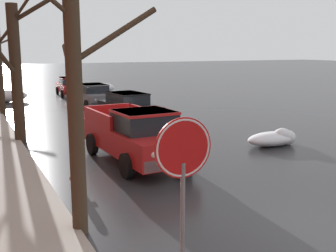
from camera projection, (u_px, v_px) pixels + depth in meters
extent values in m
plane|color=#2B2B2D|center=(336.00, 239.00, 7.79)|extent=(200.00, 200.00, 0.00)
ellipsoid|color=white|center=(7.00, 95.00, 30.24)|extent=(0.54, 0.45, 0.45)
ellipsoid|color=white|center=(2.00, 95.00, 29.98)|extent=(0.55, 0.46, 0.46)
ellipsoid|color=white|center=(101.00, 88.00, 33.71)|extent=(2.21, 1.10, 0.81)
ellipsoid|color=white|center=(105.00, 90.00, 33.65)|extent=(0.66, 0.55, 0.55)
ellipsoid|color=white|center=(102.00, 88.00, 33.87)|extent=(0.88, 0.73, 0.73)
ellipsoid|color=white|center=(4.00, 96.00, 27.59)|extent=(3.10, 1.09, 0.84)
ellipsoid|color=white|center=(6.00, 98.00, 27.71)|extent=(0.72, 0.60, 0.60)
ellipsoid|color=white|center=(272.00, 139.00, 15.29)|extent=(2.15, 1.10, 0.51)
ellipsoid|color=white|center=(282.00, 137.00, 15.32)|extent=(0.79, 0.65, 0.65)
ellipsoid|color=white|center=(287.00, 137.00, 15.36)|extent=(0.69, 0.57, 0.57)
cylinder|color=#423323|center=(75.00, 102.00, 7.56)|extent=(0.30, 0.30, 5.25)
cylinder|color=#423323|center=(69.00, 65.00, 8.15)|extent=(0.32, 1.60, 0.87)
cylinder|color=#423323|center=(115.00, 35.00, 7.65)|extent=(1.69, 0.20, 1.09)
cylinder|color=#382B1E|center=(16.00, 75.00, 15.37)|extent=(0.43, 0.43, 5.27)
cylinder|color=#382B1E|center=(23.00, 7.00, 14.67)|extent=(0.80, 1.01, 1.11)
cylinder|color=#382B1E|center=(33.00, 9.00, 14.90)|extent=(1.53, 0.93, 1.00)
cylinder|color=#382B1E|center=(7.00, 64.00, 14.74)|extent=(0.87, 1.12, 1.05)
cylinder|color=#382B1E|center=(5.00, 33.00, 22.13)|extent=(1.11, 1.39, 1.23)
cylinder|color=#382B1E|center=(6.00, 35.00, 20.90)|extent=(0.85, 1.60, 1.08)
cylinder|color=#423323|center=(4.00, 42.00, 29.61)|extent=(2.29, 0.81, 1.06)
cube|color=red|center=(135.00, 139.00, 13.08)|extent=(2.03, 5.11, 0.76)
cube|color=black|center=(144.00, 121.00, 12.34)|extent=(1.68, 1.67, 0.64)
cube|color=red|center=(144.00, 112.00, 12.29)|extent=(1.72, 1.72, 0.08)
cube|color=red|center=(145.00, 114.00, 14.25)|extent=(0.19, 2.42, 0.44)
cube|color=red|center=(98.00, 118.00, 13.42)|extent=(0.19, 2.42, 0.44)
cube|color=red|center=(107.00, 110.00, 15.09)|extent=(1.75, 0.16, 0.44)
cube|color=#B7B7BC|center=(172.00, 163.00, 11.00)|extent=(1.76, 0.18, 0.32)
sphere|color=white|center=(192.00, 149.00, 11.20)|extent=(0.16, 0.16, 0.16)
sphere|color=white|center=(153.00, 155.00, 10.62)|extent=(0.16, 0.16, 0.16)
cylinder|color=black|center=(184.00, 157.00, 12.30)|extent=(0.25, 0.73, 0.72)
cylinder|color=black|center=(127.00, 166.00, 11.40)|extent=(0.25, 0.73, 0.72)
cylinder|color=black|center=(141.00, 138.00, 14.90)|extent=(0.25, 0.73, 0.72)
cylinder|color=black|center=(92.00, 144.00, 14.00)|extent=(0.25, 0.73, 0.72)
cube|color=black|center=(129.00, 109.00, 20.47)|extent=(2.07, 4.32, 0.60)
cube|color=black|center=(127.00, 98.00, 20.54)|extent=(1.65, 2.30, 0.52)
cube|color=black|center=(127.00, 93.00, 20.50)|extent=(1.69, 2.34, 0.06)
cube|color=black|center=(149.00, 118.00, 18.81)|extent=(1.68, 0.27, 0.22)
cube|color=black|center=(113.00, 108.00, 22.21)|extent=(1.68, 0.27, 0.22)
cylinder|color=black|center=(157.00, 117.00, 19.90)|extent=(0.23, 0.61, 0.60)
cylinder|color=black|center=(125.00, 120.00, 19.00)|extent=(0.23, 0.61, 0.60)
cylinder|color=black|center=(133.00, 110.00, 22.07)|extent=(0.23, 0.61, 0.60)
cylinder|color=black|center=(104.00, 113.00, 21.16)|extent=(0.23, 0.61, 0.60)
sphere|color=silver|center=(160.00, 112.00, 19.02)|extent=(0.14, 0.14, 0.14)
sphere|color=silver|center=(139.00, 114.00, 18.44)|extent=(0.14, 0.14, 0.14)
cube|color=slate|center=(94.00, 97.00, 25.59)|extent=(1.75, 4.09, 0.60)
cube|color=black|center=(93.00, 88.00, 25.66)|extent=(1.49, 2.13, 0.52)
cube|color=slate|center=(93.00, 84.00, 25.62)|extent=(1.52, 2.17, 0.06)
cube|color=#303032|center=(104.00, 104.00, 23.90)|extent=(1.67, 0.14, 0.22)
cube|color=#303032|center=(85.00, 97.00, 27.35)|extent=(1.67, 0.14, 0.22)
cylinder|color=black|center=(114.00, 103.00, 24.94)|extent=(0.19, 0.60, 0.60)
cylinder|color=black|center=(87.00, 105.00, 24.15)|extent=(0.19, 0.60, 0.60)
cylinder|color=black|center=(101.00, 99.00, 27.14)|extent=(0.19, 0.60, 0.60)
cylinder|color=black|center=(76.00, 100.00, 26.34)|extent=(0.19, 0.60, 0.60)
sphere|color=silver|center=(113.00, 99.00, 24.07)|extent=(0.14, 0.14, 0.14)
sphere|color=silver|center=(95.00, 100.00, 23.57)|extent=(0.14, 0.14, 0.14)
cube|color=red|center=(71.00, 88.00, 31.61)|extent=(1.97, 4.44, 0.60)
cube|color=black|center=(70.00, 81.00, 31.70)|extent=(1.59, 2.35, 0.52)
cube|color=red|center=(70.00, 78.00, 31.66)|extent=(1.62, 2.40, 0.06)
cube|color=#520B0B|center=(75.00, 93.00, 29.73)|extent=(1.63, 0.24, 0.22)
cube|color=#520B0B|center=(66.00, 88.00, 33.56)|extent=(1.63, 0.24, 0.22)
cylinder|color=black|center=(85.00, 93.00, 30.77)|extent=(0.22, 0.61, 0.60)
cylinder|color=black|center=(62.00, 94.00, 30.13)|extent=(0.22, 0.61, 0.60)
cylinder|color=black|center=(78.00, 90.00, 33.20)|extent=(0.22, 0.61, 0.60)
cylinder|color=black|center=(57.00, 91.00, 32.56)|extent=(0.22, 0.61, 0.60)
sphere|color=silver|center=(83.00, 89.00, 29.85)|extent=(0.14, 0.14, 0.14)
sphere|color=silver|center=(68.00, 90.00, 29.45)|extent=(0.14, 0.14, 0.14)
cylinder|color=#B21E19|center=(78.00, 179.00, 10.52)|extent=(0.22, 0.22, 0.55)
sphere|color=#B21E19|center=(77.00, 167.00, 10.46)|extent=(0.21, 0.21, 0.21)
cylinder|color=#B21E19|center=(72.00, 179.00, 10.44)|extent=(0.10, 0.09, 0.09)
cylinder|color=#B21E19|center=(84.00, 177.00, 10.59)|extent=(0.10, 0.09, 0.09)
cylinder|color=slate|center=(182.00, 247.00, 5.15)|extent=(0.06, 0.06, 2.23)
cylinder|color=red|center=(183.00, 148.00, 4.90)|extent=(0.76, 0.06, 0.76)
torus|color=white|center=(183.00, 148.00, 4.90)|extent=(0.74, 0.07, 0.74)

